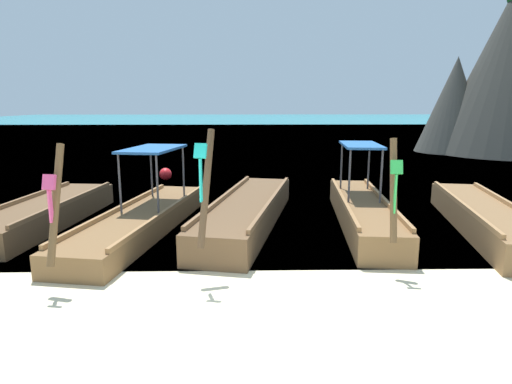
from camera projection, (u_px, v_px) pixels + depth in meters
ground at (262, 335)px, 5.77m from camera, size 120.00×120.00×0.00m
sea_water at (248, 124)px, 66.79m from camera, size 120.00×120.00×0.00m
longtail_boat_red_ribbon at (45, 213)px, 10.95m from camera, size 1.84×5.76×2.54m
longtail_boat_pink_ribbon at (143, 218)px, 10.47m from camera, size 2.39×6.96×2.38m
longtail_boat_turquoise_ribbon at (248, 212)px, 10.96m from camera, size 2.63×7.08×2.58m
longtail_boat_green_ribbon at (363, 211)px, 10.93m from camera, size 1.69×6.43×2.41m
longtail_boat_blue_ribbon at (485, 218)px, 10.41m from camera, size 2.36×6.79×2.84m
karst_rock at (508, 68)px, 26.13m from camera, size 9.67×8.76×10.72m
mooring_buoy_near at (166, 174)px, 17.42m from camera, size 0.49×0.49×0.49m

